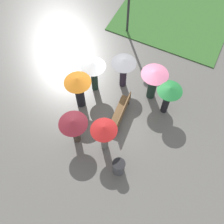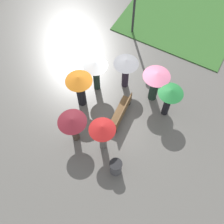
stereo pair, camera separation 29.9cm
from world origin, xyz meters
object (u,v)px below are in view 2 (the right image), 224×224
(crowd_person_orange, at_px, (80,85))
(crowd_person_pink, at_px, (156,81))
(crowd_person_red, at_px, (102,132))
(crowd_person_maroon, at_px, (73,124))
(trash_bin, at_px, (116,167))
(crowd_person_green, at_px, (170,96))
(crowd_person_white, at_px, (96,69))
(park_bench, at_px, (121,112))
(crowd_person_grey, at_px, (126,66))

(crowd_person_orange, xyz_separation_m, crowd_person_pink, (-1.85, 2.73, -0.10))
(crowd_person_orange, distance_m, crowd_person_red, 2.42)
(crowd_person_pink, relative_size, crowd_person_maroon, 1.09)
(trash_bin, height_order, crowd_person_orange, crowd_person_orange)
(crowd_person_green, bearing_deg, crowd_person_white, -155.85)
(trash_bin, xyz_separation_m, crowd_person_maroon, (-0.47, -2.22, 0.90))
(park_bench, bearing_deg, crowd_person_red, -5.17)
(park_bench, xyz_separation_m, crowd_person_red, (1.60, -0.01, 0.95))
(park_bench, distance_m, crowd_person_red, 1.86)
(crowd_person_red, bearing_deg, crowd_person_green, 147.97)
(crowd_person_maroon, bearing_deg, trash_bin, -167.61)
(crowd_person_maroon, bearing_deg, crowd_person_white, -54.13)
(park_bench, distance_m, crowd_person_green, 2.21)
(crowd_person_grey, xyz_separation_m, crowd_person_maroon, (3.53, -0.54, -0.14))
(crowd_person_pink, relative_size, crowd_person_green, 1.02)
(crowd_person_white, relative_size, crowd_person_pink, 1.02)
(crowd_person_red, distance_m, crowd_person_green, 3.24)
(trash_bin, height_order, crowd_person_pink, crowd_person_pink)
(crowd_person_red, height_order, crowd_person_pink, crowd_person_pink)
(crowd_person_red, relative_size, crowd_person_white, 0.98)
(trash_bin, height_order, crowd_person_grey, crowd_person_grey)
(park_bench, bearing_deg, crowd_person_green, 121.71)
(crowd_person_grey, xyz_separation_m, crowd_person_green, (0.49, 2.32, -0.08))
(crowd_person_pink, bearing_deg, crowd_person_grey, 178.77)
(crowd_person_orange, height_order, crowd_person_grey, crowd_person_orange)
(crowd_person_pink, bearing_deg, crowd_person_maroon, -120.67)
(crowd_person_grey, relative_size, crowd_person_white, 0.99)
(crowd_person_orange, xyz_separation_m, crowd_person_grey, (-1.85, 1.27, 0.03))
(crowd_person_orange, bearing_deg, crowd_person_green, 165.33)
(trash_bin, bearing_deg, crowd_person_orange, -126.11)
(crowd_person_orange, height_order, crowd_person_green, crowd_person_orange)
(park_bench, xyz_separation_m, crowd_person_white, (-0.90, -1.80, 0.99))
(crowd_person_white, bearing_deg, crowd_person_orange, 1.05)
(crowd_person_white, xyz_separation_m, crowd_person_green, (-0.29, 3.42, -0.08))
(crowd_person_red, bearing_deg, crowd_person_white, -146.23)
(trash_bin, height_order, crowd_person_maroon, crowd_person_maroon)
(park_bench, relative_size, crowd_person_pink, 0.96)
(crowd_person_grey, relative_size, crowd_person_maroon, 1.10)
(crowd_person_red, bearing_deg, trash_bin, 52.57)
(park_bench, height_order, crowd_person_red, crowd_person_red)
(crowd_person_red, relative_size, crowd_person_pink, 0.99)
(crowd_person_orange, relative_size, crowd_person_pink, 1.07)
(crowd_person_grey, distance_m, crowd_person_green, 2.37)
(crowd_person_maroon, height_order, crowd_person_green, crowd_person_green)
(crowd_person_red, distance_m, crowd_person_grey, 3.36)
(trash_bin, bearing_deg, crowd_person_red, -125.75)
(crowd_person_white, bearing_deg, park_bench, 73.54)
(crowd_person_grey, distance_m, crowd_person_pink, 1.47)
(crowd_person_red, relative_size, crowd_person_maroon, 1.09)
(crowd_person_pink, distance_m, crowd_person_green, 0.98)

